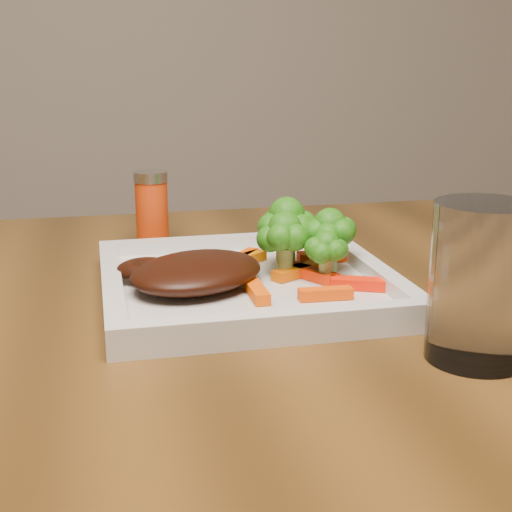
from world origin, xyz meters
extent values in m
cube|color=silver|center=(0.12, 0.19, 0.76)|extent=(0.27, 0.27, 0.01)
ellipsoid|color=black|center=(0.07, 0.19, 0.78)|extent=(0.17, 0.16, 0.03)
cube|color=#F74704|center=(0.17, 0.13, 0.77)|extent=(0.05, 0.02, 0.01)
cube|color=#FF1E04|center=(0.22, 0.15, 0.77)|extent=(0.06, 0.04, 0.01)
cube|color=#F95404|center=(0.12, 0.15, 0.77)|extent=(0.01, 0.05, 0.01)
cube|color=#E23503|center=(0.22, 0.24, 0.77)|extent=(0.06, 0.02, 0.01)
cube|color=orange|center=(0.13, 0.25, 0.77)|extent=(0.05, 0.04, 0.01)
cube|color=#F92C04|center=(0.18, 0.19, 0.77)|extent=(0.04, 0.06, 0.01)
cube|color=#DA5B03|center=(0.17, 0.20, 0.77)|extent=(0.06, 0.04, 0.01)
cylinder|color=red|center=(0.04, 0.38, 0.80)|extent=(0.04, 0.04, 0.09)
cylinder|color=silver|center=(0.25, 0.01, 0.81)|extent=(0.09, 0.09, 0.12)
cube|color=#F94D04|center=(0.13, 0.26, 0.77)|extent=(0.04, 0.05, 0.01)
camera|label=1|loc=(-0.02, -0.44, 0.97)|focal=50.00mm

